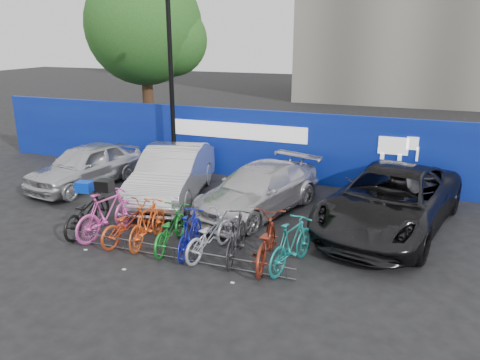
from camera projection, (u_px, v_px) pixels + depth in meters
The scene contains 21 objects.
ground at pixel (187, 249), 11.06m from camera, with size 100.00×100.00×0.00m, color black.
hoarding at pixel (265, 145), 16.06m from camera, with size 22.00×0.18×2.40m.
tree at pixel (149, 29), 20.81m from camera, with size 5.40×5.20×7.80m.
lamppost at pixel (171, 82), 15.98m from camera, with size 0.25×0.50×6.11m.
bike_rack at pixel (174, 253), 10.48m from camera, with size 5.60×0.03×0.30m.
car_0 at pixel (86, 165), 15.45m from camera, with size 1.67×4.14×1.41m, color silver.
car_1 at pixel (173, 174), 14.24m from camera, with size 1.67×4.80×1.58m, color silver.
car_2 at pixel (258, 189), 13.19m from camera, with size 1.86×4.57×1.33m, color silver.
car_3 at pixel (390, 200), 11.97m from camera, with size 2.62×5.69×1.58m, color black.
bike_0 at pixel (87, 212), 11.91m from camera, with size 0.70×2.02×1.06m, color black.
bike_1 at pixel (107, 213), 11.60m from camera, with size 0.56×1.99×1.20m, color #E64FB3.
bike_2 at pixel (128, 223), 11.36m from camera, with size 0.63×1.80×0.95m, color #C6401B.
bike_3 at pixel (148, 223), 11.17m from camera, with size 0.51×1.79×1.08m, color #ED571C.
bike_4 at pixel (170, 229), 10.99m from camera, with size 0.63×1.82×0.96m, color #168023.
bike_5 at pixel (190, 233), 10.71m from camera, with size 0.47×1.68×1.01m, color #11189E.
bike_6 at pixel (209, 235), 10.65m from camera, with size 0.65×1.86×0.98m, color #B7B9C0.
bike_7 at pixel (236, 237), 10.42m from camera, with size 0.50×1.79×1.07m, color #262629.
bike_8 at pixel (265, 241), 10.21m from camera, with size 0.71×2.05×1.08m, color maroon.
bike_9 at pixel (292, 244), 10.01m from camera, with size 0.53×1.86×1.12m, color #187D7C.
cargo_crate at pixel (84, 187), 11.72m from camera, with size 0.37×0.29×0.27m, color #0331C6.
cargo_topcase at pixel (104, 185), 11.38m from camera, with size 0.37×0.33×0.27m, color black.
Camera 1 is at (4.73, -8.98, 4.86)m, focal length 35.00 mm.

